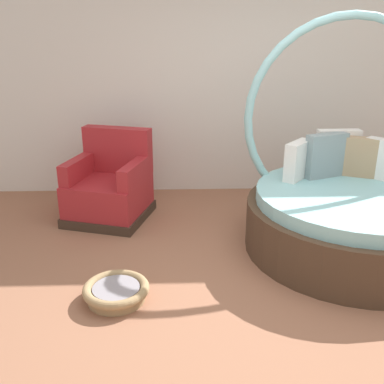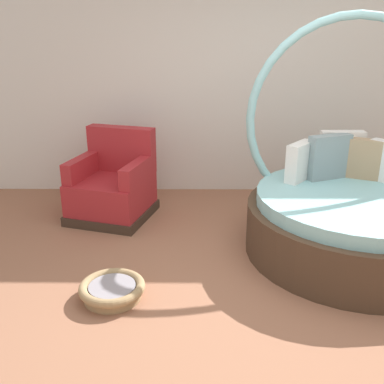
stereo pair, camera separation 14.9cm
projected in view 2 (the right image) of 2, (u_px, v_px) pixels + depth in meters
name	position (u px, v px, depth m)	size (l,w,h in m)	color
ground_plane	(262.00, 301.00, 3.42)	(8.00, 8.00, 0.02)	#936047
back_wall	(239.00, 65.00, 5.23)	(8.00, 0.12, 3.08)	silver
round_daybed	(354.00, 209.00, 4.07)	(1.96, 1.96, 2.11)	#473323
red_armchair	(113.00, 187.00, 4.83)	(0.99, 0.99, 0.94)	#38281E
pet_basket	(112.00, 290.00, 3.41)	(0.51, 0.51, 0.13)	#9E7F56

